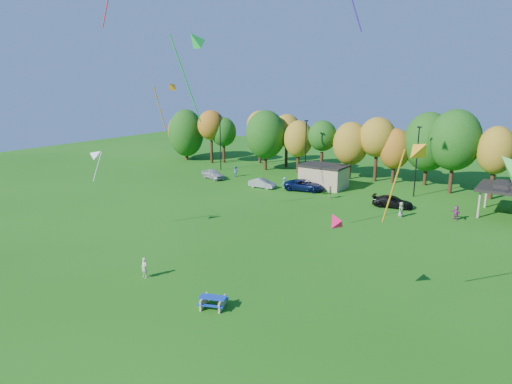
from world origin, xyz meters
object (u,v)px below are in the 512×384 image
Objects in this scene: picnic_table at (213,301)px; car_a at (213,174)px; kite_flyer at (144,268)px; car_b at (262,183)px; car_c at (304,185)px; car_d at (393,202)px.

picnic_table is 40.69m from car_a.
car_a is at bearing 123.81° from kite_flyer.
kite_flyer is at bearing -168.80° from car_b.
car_c is at bearing -77.39° from car_b.
car_c is at bearing 87.15° from picnic_table.
picnic_table is 31.15m from car_d.
car_d is at bearing -110.68° from car_c.
picnic_table is 0.57× the size of car_b.
car_b is 18.37m from car_d.
car_d is (18.37, 0.40, 0.04)m from car_b.
kite_flyer is 31.78m from car_d.
car_a is 0.93× the size of car_d.
kite_flyer reaches higher than car_c.
car_a is 9.50m from car_b.
car_b is (-16.37, 30.68, 0.19)m from picnic_table.
kite_flyer is at bearing 171.84° from car_c.
car_d is (27.83, -0.35, -0.06)m from car_a.
picnic_table is at bearing -157.43° from car_b.
car_b reaches higher than picnic_table.
picnic_table is at bearing -175.93° from car_c.
car_d is at bearing 75.65° from kite_flyer.
car_a reaches higher than picnic_table.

